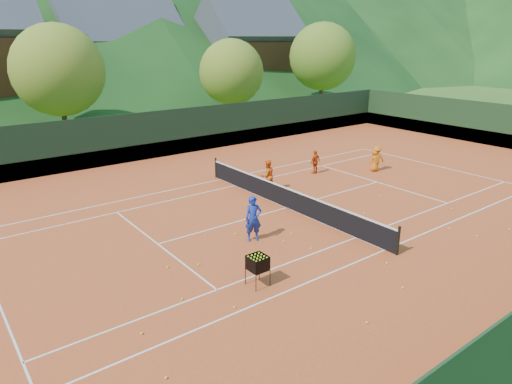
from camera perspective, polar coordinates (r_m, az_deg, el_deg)
ground at (r=20.84m, az=3.87°, el=-2.02°), size 400.00×400.00×0.00m
clay_court at (r=20.84m, az=3.87°, el=-1.99°), size 40.00×24.00×0.02m
coach at (r=17.19m, az=-0.34°, el=-3.36°), size 0.76×0.63×1.77m
student_a at (r=22.83m, az=1.44°, el=2.06°), size 0.83×0.68×1.60m
student_b at (r=26.10m, az=7.41°, el=3.76°), size 0.82×0.42×1.35m
student_c at (r=27.22m, az=14.63°, el=3.86°), size 0.69×0.51×1.28m
student_d at (r=27.27m, az=14.84°, el=4.06°), size 1.08×0.85×1.46m
tennis_ball_0 at (r=13.47m, az=-2.73°, el=-14.19°), size 0.07×0.07×0.07m
tennis_ball_1 at (r=16.41m, az=16.04°, el=-8.55°), size 0.07×0.07×0.07m
tennis_ball_2 at (r=17.36m, az=3.51°, el=-6.22°), size 0.07×0.07×0.07m
tennis_ball_3 at (r=11.36m, az=-11.17°, el=-21.81°), size 0.07×0.07×0.07m
tennis_ball_4 at (r=19.78m, az=25.89°, el=-4.97°), size 0.07×0.07×0.07m
tennis_ball_5 at (r=21.06m, az=29.13°, el=-4.09°), size 0.07×0.07×0.07m
tennis_ball_6 at (r=15.82m, az=-10.99°, el=-9.19°), size 0.07×0.07×0.07m
tennis_ball_7 at (r=20.57m, az=13.40°, el=-2.64°), size 0.07×0.07×0.07m
tennis_ball_9 at (r=19.04m, az=11.92°, el=-4.30°), size 0.07×0.07×0.07m
tennis_ball_10 at (r=15.08m, az=17.88°, el=-11.30°), size 0.07×0.07×0.07m
tennis_ball_11 at (r=16.93m, az=6.90°, el=-7.02°), size 0.07×0.07×0.07m
tennis_ball_12 at (r=12.81m, az=-14.10°, el=-16.76°), size 0.07×0.07×0.07m
tennis_ball_13 at (r=15.83m, az=-7.19°, el=-8.96°), size 0.07×0.07×0.07m
tennis_ball_14 at (r=14.00m, az=-9.23°, el=-13.06°), size 0.07×0.07×0.07m
tennis_ball_15 at (r=18.00m, az=-2.59°, el=-5.26°), size 0.07×0.07×0.07m
tennis_ball_17 at (r=23.07m, az=15.21°, el=-0.43°), size 0.07×0.07×0.07m
tennis_ball_18 at (r=18.04m, az=4.40°, el=-5.24°), size 0.07×0.07×0.07m
tennis_ball_19 at (r=22.39m, az=23.28°, el=-1.93°), size 0.07×0.07×0.07m
tennis_ball_20 at (r=13.19m, az=13.69°, el=-15.56°), size 0.07×0.07×0.07m
tennis_ball_21 at (r=20.09m, az=23.04°, el=-4.20°), size 0.07×0.07×0.07m
court_lines at (r=20.84m, az=3.87°, el=-1.96°), size 23.83×11.03×0.00m
tennis_net at (r=20.67m, az=3.90°, el=-0.67°), size 0.10×12.07×1.10m
perimeter_fence at (r=20.43m, az=3.95°, el=1.31°), size 40.40×24.24×3.00m
ball_hopper at (r=14.22m, az=0.21°, el=-8.95°), size 0.57×0.57×1.00m
chalet_mid at (r=52.23m, az=-16.60°, el=15.39°), size 12.65×8.82×11.45m
chalet_right at (r=55.48m, az=-0.88°, el=16.56°), size 11.50×8.82×11.91m
tree_b at (r=35.82m, az=-23.51°, el=13.77°), size 6.40×6.40×8.40m
tree_c at (r=40.78m, az=-3.09°, el=14.74°), size 5.60×5.60×7.35m
tree_d at (r=49.19m, az=8.31°, el=16.40°), size 6.80×6.80×8.93m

